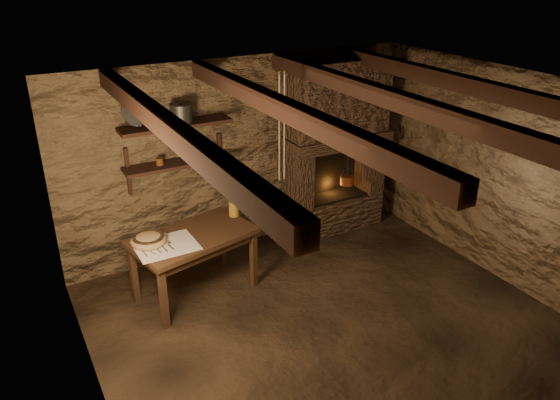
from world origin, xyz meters
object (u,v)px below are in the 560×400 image
stoneware_jug (234,202)px  wooden_bowl (149,240)px  work_table (195,262)px  iron_stockpot (182,114)px  red_pot (347,179)px

stoneware_jug → wooden_bowl: stoneware_jug is taller
work_table → wooden_bowl: (-0.47, 0.02, 0.38)m
work_table → iron_stockpot: 1.63m
wooden_bowl → iron_stockpot: (0.68, 0.67, 1.08)m
wooden_bowl → iron_stockpot: iron_stockpot is taller
wooden_bowl → red_pot: (2.88, 0.55, -0.09)m
stoneware_jug → iron_stockpot: (-0.38, 0.48, 0.95)m
iron_stockpot → red_pot: iron_stockpot is taller
iron_stockpot → red_pot: bearing=-3.1°
work_table → iron_stockpot: iron_stockpot is taller
work_table → red_pot: bearing=0.1°
wooden_bowl → red_pot: 2.93m
stoneware_jug → iron_stockpot: bearing=113.3°
iron_stockpot → wooden_bowl: bearing=-135.4°
iron_stockpot → stoneware_jug: bearing=-51.7°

